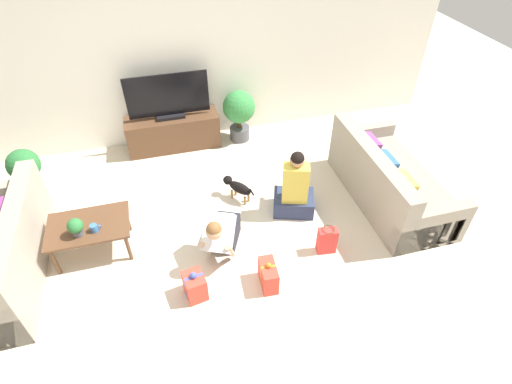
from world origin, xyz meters
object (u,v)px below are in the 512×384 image
(potted_plant_back_right, at_px, (239,111))
(person_sitting, at_px, (295,191))
(potted_plant_corner_left, at_px, (26,170))
(person_kneeling, at_px, (221,233))
(sofa_right, at_px, (388,181))
(tabletop_plant, at_px, (76,227))
(tv_console, at_px, (173,132))
(mug, at_px, (94,228))
(gift_box_b, at_px, (195,286))
(coffee_table, at_px, (89,228))
(gift_box_a, at_px, (268,275))
(tv, at_px, (168,99))
(dog, at_px, (237,187))
(gift_bag_a, at_px, (327,240))

(potted_plant_back_right, bearing_deg, person_sitting, -81.58)
(potted_plant_corner_left, relative_size, person_sitting, 0.78)
(potted_plant_corner_left, xyz_separation_m, potted_plant_back_right, (3.04, 0.68, 0.05))
(person_sitting, bearing_deg, person_kneeling, 41.62)
(person_sitting, bearing_deg, potted_plant_back_right, -62.96)
(sofa_right, xyz_separation_m, tabletop_plant, (-3.87, -0.08, 0.26))
(person_kneeling, relative_size, person_sitting, 0.81)
(tv_console, distance_m, mug, 2.35)
(person_kneeling, distance_m, gift_box_b, 0.68)
(coffee_table, height_order, gift_box_a, coffee_table)
(tv, xyz_separation_m, person_sitting, (1.34, -1.93, -0.50))
(gift_box_a, height_order, gift_box_b, gift_box_b)
(potted_plant_corner_left, bearing_deg, mug, -56.12)
(person_kneeling, xyz_separation_m, dog, (0.39, 0.88, -0.11))
(gift_box_b, bearing_deg, potted_plant_back_right, 67.70)
(tv_console, relative_size, gift_box_a, 4.02)
(tv_console, height_order, person_kneeling, person_kneeling)
(potted_plant_back_right, relative_size, person_kneeling, 1.07)
(sofa_right, height_order, gift_bag_a, sofa_right)
(tv_console, xyz_separation_m, dog, (0.68, -1.49, -0.06))
(tv_console, bearing_deg, gift_box_b, -92.15)
(coffee_table, bearing_deg, person_kneeling, -15.80)
(gift_box_b, xyz_separation_m, gift_bag_a, (1.59, 0.21, 0.02))
(tv_console, distance_m, dog, 1.64)
(person_sitting, distance_m, dog, 0.80)
(mug, xyz_separation_m, tabletop_plant, (-0.18, -0.01, 0.08))
(gift_box_b, relative_size, tabletop_plant, 1.66)
(potted_plant_corner_left, distance_m, gift_box_a, 3.49)
(potted_plant_corner_left, bearing_deg, gift_box_a, -40.08)
(gift_bag_a, distance_m, mug, 2.64)
(gift_bag_a, bearing_deg, person_sitting, 101.03)
(coffee_table, distance_m, tv, 2.32)
(tabletop_plant, bearing_deg, tv_console, 59.13)
(potted_plant_corner_left, height_order, gift_box_a, potted_plant_corner_left)
(gift_bag_a, bearing_deg, tabletop_plant, 167.76)
(tv, bearing_deg, tv_console, -90.00)
(gift_box_a, xyz_separation_m, gift_bag_a, (0.80, 0.28, 0.03))
(sofa_right, xyz_separation_m, gift_box_a, (-1.94, -0.95, -0.14))
(dog, distance_m, gift_box_a, 1.48)
(potted_plant_corner_left, height_order, gift_bag_a, potted_plant_corner_left)
(coffee_table, height_order, tv, tv)
(gift_box_b, distance_m, gift_bag_a, 1.61)
(tv, distance_m, dog, 1.76)
(tv_console, distance_m, person_kneeling, 2.39)
(sofa_right, height_order, coffee_table, sofa_right)
(dog, bearing_deg, tv, -104.07)
(coffee_table, bearing_deg, sofa_right, -0.85)
(person_sitting, bearing_deg, gift_box_b, 52.53)
(tv, relative_size, potted_plant_corner_left, 1.61)
(coffee_table, relative_size, gift_box_b, 2.45)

